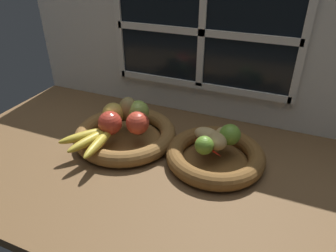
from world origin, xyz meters
TOP-DOWN VIEW (x-y plane):
  - ground_plane at (0.00, 0.00)cm, footprint 140.00×90.00cm
  - back_wall at (0.00, 29.77)cm, footprint 140.00×4.60cm
  - fruit_bowl_left at (-16.15, 0.69)cm, footprint 33.15×33.15cm
  - fruit_bowl_right at (14.20, 0.69)cm, footprint 29.25×29.25cm
  - apple_red_front at (-18.38, -4.16)cm, footprint 7.46×7.46cm
  - apple_red_right at (-10.60, -0.72)cm, footprint 7.27×7.27cm
  - apple_golden_left at (-21.03, 1.94)cm, footprint 7.06×7.06cm
  - apple_green_back at (-14.05, 6.16)cm, footprint 7.32×7.32cm
  - pear_brown at (-17.37, 5.66)cm, footprint 8.74×8.77cm
  - banana_bunch_front at (-20.43, -10.80)cm, footprint 14.09×17.91cm
  - potato_back at (16.16, 5.01)cm, footprint 9.24×8.52cm
  - potato_oblong at (10.66, 3.44)cm, footprint 9.32×7.00cm
  - potato_large at (14.20, 0.69)cm, footprint 8.60×8.56cm
  - lime_near at (11.66, -3.12)cm, footprint 5.39×5.39cm
  - lime_far at (17.16, 4.50)cm, footprint 6.31×6.31cm
  - chili_pepper at (12.60, -1.32)cm, footprint 9.52×6.50cm

SIDE VIEW (x-z plane):
  - ground_plane at x=0.00cm, z-range -3.00..0.00cm
  - fruit_bowl_left at x=-16.15cm, z-range -0.18..4.88cm
  - fruit_bowl_right at x=14.20cm, z-range -0.17..4.88cm
  - chili_pepper at x=12.60cm, z-range 5.05..6.66cm
  - banana_bunch_front at x=-20.43cm, z-range 5.05..7.88cm
  - potato_oblong at x=10.66cm, z-range 5.05..9.19cm
  - potato_back at x=16.16cm, z-range 5.05..9.66cm
  - potato_large at x=14.20cm, z-range 5.05..9.80cm
  - lime_near at x=11.66cm, z-range 5.05..10.44cm
  - lime_far at x=17.16cm, z-range 5.05..11.36cm
  - apple_golden_left at x=-21.03cm, z-range 5.05..12.11cm
  - apple_red_right at x=-10.60cm, z-range 5.05..12.33cm
  - apple_green_back at x=-14.05cm, z-range 5.05..12.37cm
  - apple_red_front at x=-18.38cm, z-range 5.05..12.51cm
  - pear_brown at x=-17.37cm, z-range 5.05..13.35cm
  - back_wall at x=0.00cm, z-range 0.38..55.38cm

